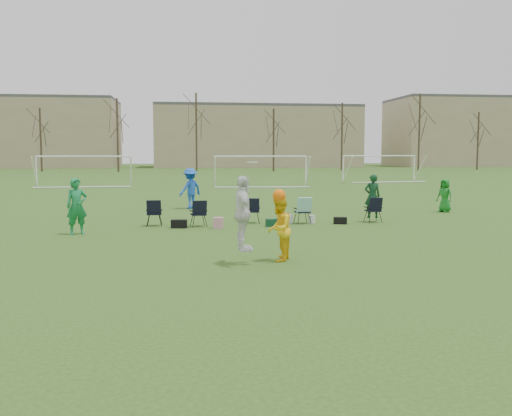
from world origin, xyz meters
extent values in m
plane|color=#2B4B17|center=(0.00, 0.00, 0.00)|extent=(260.00, 260.00, 0.00)
imported|color=#15783F|center=(-5.75, 6.15, 0.93)|extent=(0.80, 0.67, 1.86)
imported|color=blue|center=(-1.89, 14.45, 0.97)|extent=(1.42, 1.37, 1.95)
imported|color=#136F1D|center=(9.54, 11.30, 0.75)|extent=(0.80, 0.88, 1.51)
imported|color=white|center=(-0.86, 0.40, 1.24)|extent=(0.54, 1.10, 1.82)
imported|color=yellow|center=(0.07, 0.69, 0.80)|extent=(0.85, 0.95, 1.61)
sphere|color=orange|center=(0.07, 0.69, 1.64)|extent=(0.32, 0.32, 0.32)
cylinder|color=white|center=(-0.63, 0.45, 2.46)|extent=(0.27, 0.27, 0.05)
imported|color=#0F381D|center=(5.06, 8.20, 1.00)|extent=(0.66, 0.46, 1.71)
cube|color=black|center=(-2.42, 7.31, 0.15)|extent=(0.60, 0.40, 0.30)
cube|color=pink|center=(-1.04, 6.98, 0.20)|extent=(0.38, 0.27, 0.40)
cube|color=#103B22|center=(0.96, 7.27, 0.14)|extent=(0.48, 0.32, 0.28)
cube|color=silver|center=(1.66, 8.22, 0.16)|extent=(0.47, 0.38, 0.32)
cylinder|color=white|center=(2.63, 8.11, 0.15)|extent=(0.26, 0.26, 0.30)
cube|color=black|center=(3.63, 7.68, 0.13)|extent=(0.55, 0.37, 0.26)
cube|color=black|center=(-3.33, 8.05, 0.48)|extent=(0.60, 0.60, 0.96)
cube|color=black|center=(-1.71, 7.67, 0.48)|extent=(0.68, 0.68, 0.96)
cube|color=black|center=(0.37, 8.45, 0.48)|extent=(0.66, 0.66, 0.96)
cube|color=black|center=(2.24, 8.02, 0.48)|extent=(0.66, 0.66, 0.96)
cube|color=black|center=(5.06, 8.10, 0.48)|extent=(0.64, 0.64, 0.96)
cylinder|color=white|center=(-13.64, 33.68, 1.20)|extent=(0.12, 0.12, 2.40)
cylinder|color=white|center=(-6.36, 34.32, 1.20)|extent=(0.12, 0.12, 2.40)
cylinder|color=white|center=(-10.00, 34.00, 2.40)|extent=(7.28, 0.76, 0.12)
cylinder|color=white|center=(0.36, 32.25, 1.20)|extent=(0.12, 0.12, 2.40)
cylinder|color=white|center=(7.64, 31.75, 1.20)|extent=(0.12, 0.12, 2.40)
cylinder|color=white|center=(4.00, 32.00, 2.40)|extent=(7.29, 0.63, 0.12)
cylinder|color=white|center=(12.39, 37.49, 1.20)|extent=(0.12, 0.12, 2.40)
cylinder|color=white|center=(19.61, 38.51, 1.20)|extent=(0.12, 0.12, 2.40)
cylinder|color=white|center=(16.00, 38.00, 2.40)|extent=(7.25, 1.13, 0.12)
cylinder|color=#382B21|center=(-22.00, 71.50, 4.50)|extent=(0.28, 0.28, 9.00)
cylinder|color=#382B21|center=(-11.00, 68.50, 5.10)|extent=(0.28, 0.28, 10.20)
cylinder|color=#382B21|center=(0.00, 71.50, 5.70)|extent=(0.28, 0.28, 11.40)
cylinder|color=#382B21|center=(11.00, 68.50, 4.50)|extent=(0.28, 0.28, 9.00)
cylinder|color=#382B21|center=(22.00, 71.50, 5.10)|extent=(0.28, 0.28, 10.20)
cylinder|color=#382B21|center=(33.00, 68.50, 5.70)|extent=(0.28, 0.28, 11.40)
cylinder|color=#382B21|center=(44.00, 71.50, 4.50)|extent=(0.28, 0.28, 9.00)
cube|color=tan|center=(12.00, 96.00, 5.50)|extent=(38.00, 16.00, 11.00)
cube|color=tan|center=(55.00, 96.00, 6.50)|extent=(30.00, 16.00, 13.00)
camera|label=1|loc=(-2.34, -13.15, 2.69)|focal=40.00mm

